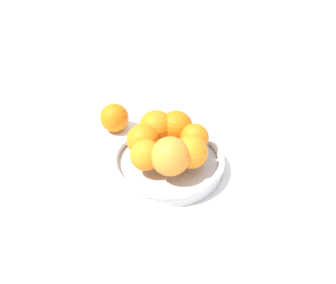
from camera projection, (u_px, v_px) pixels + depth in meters
ground_plane at (168, 168)px, 0.74m from camera, size 4.00×4.00×0.00m
fruit_bowl at (168, 162)px, 0.73m from camera, size 0.25×0.25×0.04m
orange_pile at (168, 141)px, 0.70m from camera, size 0.18×0.19×0.08m
stray_orange at (114, 118)px, 0.85m from camera, size 0.07×0.07×0.07m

